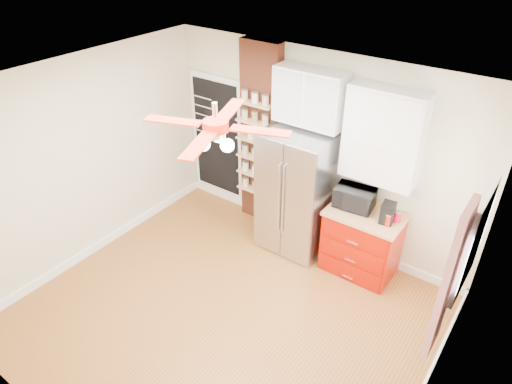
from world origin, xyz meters
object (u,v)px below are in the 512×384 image
Objects in this scene: red_cabinet at (362,242)px; canister_left at (388,220)px; pantry_jar_oats at (251,134)px; coffee_maker at (388,213)px; toaster_oven at (354,198)px; ceiling_fan at (216,126)px; fridge at (297,192)px.

red_cabinet is 0.61m from canister_left.
pantry_jar_oats is (-1.84, 0.10, 0.99)m from red_cabinet.
coffee_maker is 1.78× the size of canister_left.
toaster_oven is (-0.19, 0.04, 0.58)m from red_cabinet.
red_cabinet is at bearing 61.29° from ceiling_fan.
ceiling_fan is (-0.92, -1.68, 1.97)m from red_cabinet.
fridge is 2.25m from ceiling_fan.
fridge reaches higher than canister_left.
pantry_jar_oats is at bearing 176.97° from red_cabinet.
pantry_jar_oats is (-0.92, 1.78, -0.99)m from ceiling_fan.
fridge is at bearing 179.52° from toaster_oven.
ceiling_fan reaches higher than red_cabinet.
canister_left is at bearing -1.25° from fridge.
ceiling_fan is at bearing -134.04° from coffee_maker.
pantry_jar_oats is (-2.15, 0.18, 0.47)m from canister_left.
ceiling_fan is 5.35× the size of coffee_maker.
ceiling_fan is at bearing -127.49° from canister_left.
toaster_oven is at bearing 6.29° from fridge.
ceiling_fan reaches higher than toaster_oven.
red_cabinet is (0.97, 0.05, -0.42)m from fridge.
ceiling_fan is at bearing -62.70° from pantry_jar_oats.
toaster_oven is at bearing 169.48° from red_cabinet.
pantry_jar_oats is (-1.64, 0.06, 0.41)m from toaster_oven.
canister_left is 1.11× the size of pantry_jar_oats.
coffee_maker is at bearing -6.42° from red_cabinet.
red_cabinet is at bearing 165.39° from coffee_maker.
coffee_maker reaches higher than canister_left.
toaster_oven is 1.85× the size of coffee_maker.
ceiling_fan reaches higher than pantry_jar_oats.
coffee_maker is (1.24, 0.02, 0.16)m from fridge.
toaster_oven is 0.47m from coffee_maker.
pantry_jar_oats is at bearing 171.08° from toaster_oven.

